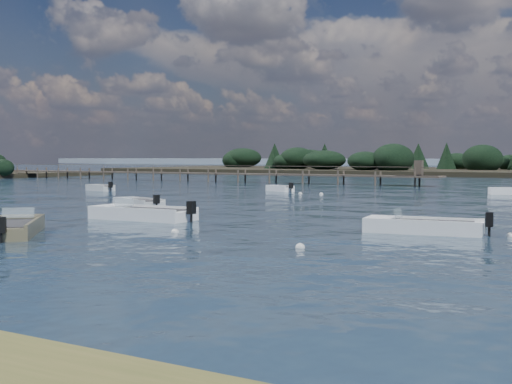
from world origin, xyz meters
The scene contains 15 objects.
ground centered at (0.00, 60.00, 0.00)m, with size 400.00×400.00×0.00m, color #172736.
tender_far_grey centered at (-18.60, 24.93, 0.15)m, with size 3.47×2.02×1.10m.
tender_far_white centered at (-3.94, 31.89, 0.15)m, with size 3.10×2.15×1.06m.
dinghy_mid_white_a centered at (1.97, 5.86, 0.17)m, with size 5.65×2.06×1.32m.
dinghy_mid_white_b centered at (15.33, 7.02, 0.16)m, with size 4.98×2.20×1.22m.
tender_far_grey_b centered at (14.38, 36.82, 0.16)m, with size 3.33×2.19×1.13m.
dinghy_mid_grey centered at (-3.31, 11.90, 0.14)m, with size 4.23×2.76×1.06m.
dinghy_near_olive centered at (1.49, -1.35, 0.16)m, with size 4.37×4.70×1.24m.
buoy_b centered at (6.63, 2.25, 0.00)m, with size 0.32×0.32×0.32m, color silver.
buoy_d centered at (18.57, 7.48, 0.00)m, with size 0.32×0.32×0.32m, color silver.
buoy_e centered at (-0.69, 29.26, 0.00)m, with size 0.32×0.32×0.32m, color silver.
buoy_extra_a centered at (1.12, 29.43, 0.00)m, with size 0.32×0.32×0.32m, color silver.
buoy_extra_b centered at (12.88, 0.81, 0.00)m, with size 0.32×0.32×0.32m, color silver.
jetty centered at (-21.74, 47.99, 0.98)m, with size 64.50×3.20×3.40m.
distant_haze centered at (-90.00, 230.00, 0.00)m, with size 280.00×20.00×2.40m, color #818FA0.
Camera 1 is at (22.06, -18.45, 3.03)m, focal length 45.00 mm.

